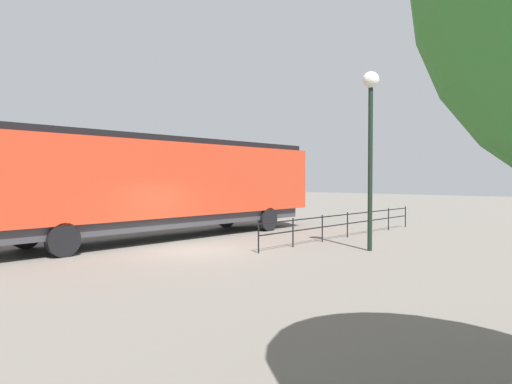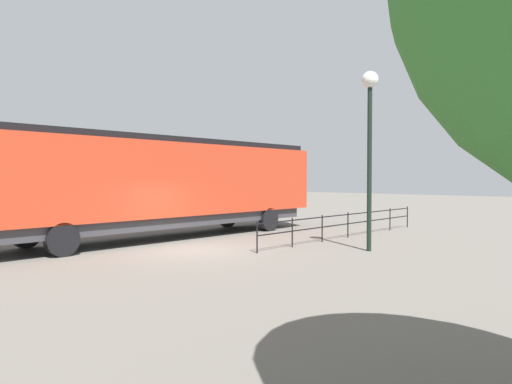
{
  "view_description": "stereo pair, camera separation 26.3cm",
  "coord_description": "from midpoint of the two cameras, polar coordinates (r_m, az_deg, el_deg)",
  "views": [
    {
      "loc": [
        12.57,
        -10.99,
        2.52
      ],
      "look_at": [
        -0.35,
        3.62,
        1.95
      ],
      "focal_mm": 33.7,
      "sensor_mm": 36.0,
      "label": 1
    },
    {
      "loc": [
        12.77,
        -10.81,
        2.52
      ],
      "look_at": [
        -0.35,
        3.62,
        1.95
      ],
      "focal_mm": 33.7,
      "sensor_mm": 36.0,
      "label": 2
    }
  ],
  "objects": [
    {
      "name": "lamp_post",
      "position": [
        17.11,
        13.01,
        8.44
      ],
      "size": [
        0.57,
        0.57,
        6.17
      ],
      "color": "black",
      "rests_on": "ground_plane"
    },
    {
      "name": "locomotive",
      "position": [
        20.6,
        -10.25,
        1.13
      ],
      "size": [
        3.09,
        15.81,
        4.16
      ],
      "color": "red",
      "rests_on": "ground_plane"
    },
    {
      "name": "ground_plane",
      "position": [
        16.9,
        -7.77,
        -6.92
      ],
      "size": [
        120.0,
        120.0,
        0.0
      ],
      "primitive_type": "plane",
      "color": "#666059"
    },
    {
      "name": "platform_fence",
      "position": [
        20.7,
        10.45,
        -3.4
      ],
      "size": [
        0.05,
        11.51,
        1.06
      ],
      "color": "black",
      "rests_on": "ground_plane"
    }
  ]
}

